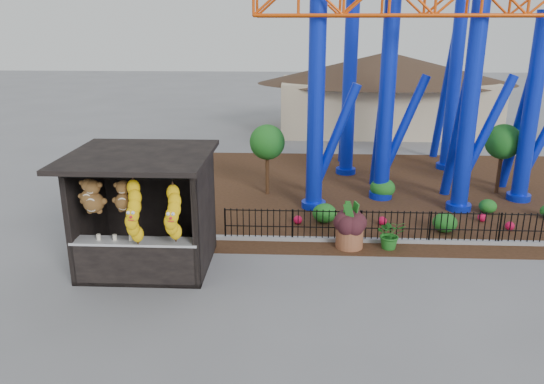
{
  "coord_description": "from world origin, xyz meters",
  "views": [
    {
      "loc": [
        0.89,
        -11.56,
        6.19
      ],
      "look_at": [
        0.26,
        1.5,
        2.0
      ],
      "focal_mm": 35.0,
      "sensor_mm": 36.0,
      "label": 1
    }
  ],
  "objects_px": {
    "prize_booth": "(142,215)",
    "potted_plant": "(391,234)",
    "roller_coaster": "(419,15)",
    "terracotta_planter": "(349,237)"
  },
  "relations": [
    {
      "from": "prize_booth",
      "to": "potted_plant",
      "type": "distance_m",
      "value": 6.9
    },
    {
      "from": "roller_coaster",
      "to": "potted_plant",
      "type": "distance_m",
      "value": 8.37
    },
    {
      "from": "terracotta_planter",
      "to": "potted_plant",
      "type": "xyz_separation_m",
      "value": [
        1.16,
        -0.02,
        0.13
      ]
    },
    {
      "from": "prize_booth",
      "to": "roller_coaster",
      "type": "bearing_deg",
      "value": 42.08
    },
    {
      "from": "terracotta_planter",
      "to": "roller_coaster",
      "type": "bearing_deg",
      "value": 64.5
    },
    {
      "from": "roller_coaster",
      "to": "terracotta_planter",
      "type": "xyz_separation_m",
      "value": [
        -2.68,
        -5.62,
        -6.12
      ]
    },
    {
      "from": "terracotta_planter",
      "to": "prize_booth",
      "type": "bearing_deg",
      "value": -162.48
    },
    {
      "from": "roller_coaster",
      "to": "terracotta_planter",
      "type": "height_order",
      "value": "roller_coaster"
    },
    {
      "from": "potted_plant",
      "to": "roller_coaster",
      "type": "bearing_deg",
      "value": 71.89
    },
    {
      "from": "potted_plant",
      "to": "prize_booth",
      "type": "bearing_deg",
      "value": -168.64
    }
  ]
}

